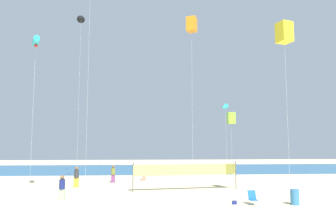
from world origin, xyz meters
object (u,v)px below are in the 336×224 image
object	(u,v)px
kite_cyan_tube	(36,42)
kite_cyan_inflatable	(226,107)
kite_yellow_box	(284,33)
kite_lime_box	(231,118)
beachgoer_plum_shirt	(144,172)
trash_barrel	(295,197)
volleyball_net	(186,171)
kite_black_delta	(81,19)
beachgoer_navy_shirt	(62,187)
beachgoer_olive_shirt	(113,173)
folding_beach_chair	(253,197)
beach_handbag	(234,203)
beachgoer_charcoal_shirt	(76,176)
kite_orange_box	(192,25)

from	to	relation	value
kite_cyan_tube	kite_cyan_inflatable	bearing A→B (deg)	29.38
kite_yellow_box	kite_lime_box	world-z (taller)	kite_yellow_box
beachgoer_plum_shirt	kite_lime_box	bearing A→B (deg)	39.23
beachgoer_plum_shirt	trash_barrel	world-z (taller)	beachgoer_plum_shirt
volleyball_net	kite_black_delta	xyz separation A→B (m)	(-11.27, 10.12, 17.11)
beachgoer_navy_shirt	beachgoer_olive_shirt	xyz separation A→B (m)	(2.49, 9.99, 0.01)
kite_yellow_box	kite_lime_box	size ratio (longest dim) A/B	1.59
volleyball_net	kite_black_delta	distance (m)	22.85
folding_beach_chair	beach_handbag	xyz separation A→B (m)	(-1.16, 0.19, -0.35)
beachgoer_olive_shirt	kite_lime_box	xyz separation A→B (m)	(13.77, 5.33, 6.12)
kite_lime_box	kite_cyan_tube	distance (m)	23.72
beachgoer_charcoal_shirt	volleyball_net	xyz separation A→B (m)	(9.68, -2.59, 0.65)
beachgoer_olive_shirt	volleyball_net	bearing A→B (deg)	157.38
kite_orange_box	kite_black_delta	distance (m)	14.23
volleyball_net	kite_lime_box	xyz separation A→B (m)	(7.05, 11.22, 5.41)
kite_orange_box	trash_barrel	bearing A→B (deg)	-63.96
beachgoer_olive_shirt	kite_black_delta	xyz separation A→B (m)	(-4.55, 4.23, 17.82)
beachgoer_olive_shirt	trash_barrel	bearing A→B (deg)	154.33
kite_orange_box	beachgoer_charcoal_shirt	bearing A→B (deg)	-174.14
kite_yellow_box	kite_orange_box	bearing A→B (deg)	117.23
beachgoer_charcoal_shirt	kite_cyan_inflatable	world-z (taller)	kite_cyan_inflatable
kite_orange_box	kite_lime_box	size ratio (longest dim) A/B	2.15
beachgoer_charcoal_shirt	beachgoer_olive_shirt	bearing A→B (deg)	56.54
beachgoer_olive_shirt	beachgoer_plum_shirt	world-z (taller)	beachgoer_plum_shirt
kite_black_delta	trash_barrel	bearing A→B (deg)	-43.93
trash_barrel	kite_cyan_inflatable	size ratio (longest dim) A/B	0.11
trash_barrel	kite_cyan_inflatable	bearing A→B (deg)	91.72
kite_cyan_inflatable	kite_cyan_tube	size ratio (longest dim) A/B	0.69
kite_lime_box	beach_handbag	bearing A→B (deg)	-105.09
folding_beach_chair	kite_lime_box	size ratio (longest dim) A/B	0.11
beachgoer_olive_shirt	beachgoer_charcoal_shirt	bearing A→B (deg)	66.76
beachgoer_navy_shirt	beachgoer_plum_shirt	world-z (taller)	beachgoer_plum_shirt
kite_yellow_box	beachgoer_olive_shirt	bearing A→B (deg)	136.97
beachgoer_charcoal_shirt	kite_cyan_inflatable	distance (m)	18.04
beachgoer_charcoal_shirt	kite_cyan_tube	distance (m)	12.10
kite_cyan_inflatable	folding_beach_chair	bearing A→B (deg)	-98.42
folding_beach_chair	kite_orange_box	xyz separation A→B (m)	(-2.38, 10.15, 15.44)
beachgoer_navy_shirt	kite_cyan_inflatable	world-z (taller)	kite_cyan_inflatable
kite_orange_box	kite_cyan_tube	distance (m)	14.90
beachgoer_olive_shirt	kite_cyan_inflatable	bearing A→B (deg)	-148.88
beachgoer_charcoal_shirt	volleyball_net	distance (m)	10.04
beachgoer_olive_shirt	kite_black_delta	bearing A→B (deg)	-24.26
kite_lime_box	trash_barrel	bearing A→B (deg)	-92.76
kite_cyan_tube	beachgoer_olive_shirt	bearing A→B (deg)	52.89
folding_beach_chair	beach_handbag	size ratio (longest dim) A/B	3.03
kite_cyan_tube	volleyball_net	bearing A→B (deg)	7.00
beachgoer_olive_shirt	kite_yellow_box	bearing A→B (deg)	155.60
trash_barrel	kite_lime_box	size ratio (longest dim) A/B	0.13
beachgoer_charcoal_shirt	kite_yellow_box	distance (m)	20.99
kite_cyan_inflatable	trash_barrel	bearing A→B (deg)	-88.28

